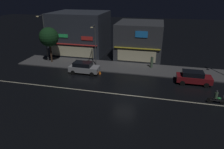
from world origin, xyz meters
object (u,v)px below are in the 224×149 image
at_px(streetlamp_west, 44,35).
at_px(streetlamp_mid, 95,42).
at_px(parked_car_near_kerb, 84,67).
at_px(parked_car_trailing, 194,77).
at_px(traffic_cone, 100,72).
at_px(motorcycle_opposite_lane, 217,98).
at_px(pedestrian_on_sidewalk, 152,62).

relative_size(streetlamp_west, streetlamp_mid, 1.20).
height_order(parked_car_near_kerb, parked_car_trailing, same).
height_order(parked_car_near_kerb, traffic_cone, parked_car_near_kerb).
xyz_separation_m(motorcycle_opposite_lane, traffic_cone, (-14.33, 4.86, -0.36)).
bearing_deg(parked_car_trailing, pedestrian_on_sidewalk, -37.75).
height_order(pedestrian_on_sidewalk, motorcycle_opposite_lane, pedestrian_on_sidewalk).
bearing_deg(parked_car_near_kerb, motorcycle_opposite_lane, 164.29).
distance_m(parked_car_near_kerb, traffic_cone, 2.42).
relative_size(streetlamp_mid, pedestrian_on_sidewalk, 3.36).
xyz_separation_m(parked_car_near_kerb, motorcycle_opposite_lane, (16.68, -4.69, -0.24)).
xyz_separation_m(streetlamp_west, pedestrian_on_sidewalk, (17.03, 1.16, -3.58)).
relative_size(streetlamp_west, pedestrian_on_sidewalk, 4.04).
distance_m(parked_car_near_kerb, parked_car_trailing, 14.95).
bearing_deg(parked_car_trailing, traffic_cone, -1.13).
relative_size(parked_car_near_kerb, traffic_cone, 7.82).
xyz_separation_m(pedestrian_on_sidewalk, parked_car_near_kerb, (-9.45, -4.18, -0.14)).
distance_m(streetlamp_west, pedestrian_on_sidewalk, 17.44).
distance_m(motorcycle_opposite_lane, traffic_cone, 15.14).
bearing_deg(streetlamp_west, traffic_cone, -16.02).
relative_size(streetlamp_west, parked_car_near_kerb, 1.77).
height_order(streetlamp_mid, pedestrian_on_sidewalk, streetlamp_mid).
height_order(streetlamp_west, parked_car_trailing, streetlamp_west).
xyz_separation_m(parked_car_near_kerb, traffic_cone, (2.34, 0.17, -0.59)).
xyz_separation_m(parked_car_near_kerb, parked_car_trailing, (14.95, -0.08, 0.00)).
height_order(streetlamp_mid, motorcycle_opposite_lane, streetlamp_mid).
bearing_deg(parked_car_trailing, streetlamp_mid, -12.42).
relative_size(streetlamp_mid, parked_car_near_kerb, 1.47).
bearing_deg(streetlamp_west, parked_car_trailing, -7.83).
distance_m(streetlamp_west, traffic_cone, 11.19).
distance_m(streetlamp_west, parked_car_trailing, 23.05).
bearing_deg(motorcycle_opposite_lane, traffic_cone, 169.78).
height_order(parked_car_near_kerb, motorcycle_opposite_lane, parked_car_near_kerb).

